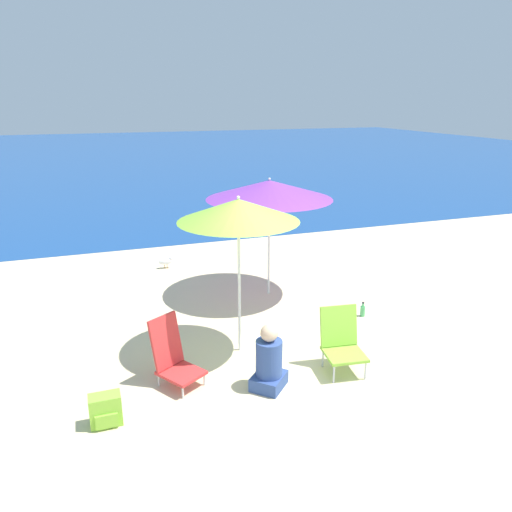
% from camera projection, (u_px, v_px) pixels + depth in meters
% --- Properties ---
extents(ground_plane, '(60.00, 60.00, 0.00)m').
position_uv_depth(ground_plane, '(342.00, 384.00, 5.88)').
color(ground_plane, beige).
extents(sea_water, '(60.00, 40.00, 0.01)m').
position_uv_depth(sea_water, '(125.00, 154.00, 29.62)').
color(sea_water, '#19478C').
rests_on(sea_water, ground).
extents(beach_umbrella_purple, '(2.07, 2.07, 2.00)m').
position_uv_depth(beach_umbrella_purple, '(269.00, 190.00, 8.07)').
color(beach_umbrella_purple, white).
rests_on(beach_umbrella_purple, ground).
extents(beach_umbrella_lime, '(1.52, 1.52, 2.09)m').
position_uv_depth(beach_umbrella_lime, '(238.00, 210.00, 6.11)').
color(beach_umbrella_lime, white).
rests_on(beach_umbrella_lime, ground).
extents(beach_chair_red, '(0.64, 0.68, 0.81)m').
position_uv_depth(beach_chair_red, '(173.00, 355.00, 5.83)').
color(beach_chair_red, silver).
rests_on(beach_chair_red, ground).
extents(beach_chair_lime, '(0.53, 0.59, 0.78)m').
position_uv_depth(beach_chair_lime, '(341.00, 340.00, 6.13)').
color(beach_chair_lime, silver).
rests_on(beach_chair_lime, ground).
extents(person_seated_near, '(0.52, 0.52, 0.80)m').
position_uv_depth(person_seated_near, '(269.00, 362.00, 5.73)').
color(person_seated_near, '#334C8C').
rests_on(person_seated_near, ground).
extents(backpack_lime, '(0.32, 0.22, 0.34)m').
position_uv_depth(backpack_lime, '(106.00, 410.00, 5.12)').
color(backpack_lime, '#8ECC3D').
rests_on(backpack_lime, ground).
extents(water_bottle, '(0.07, 0.07, 0.23)m').
position_uv_depth(water_bottle, '(363.00, 311.00, 7.69)').
color(water_bottle, '#4CB266').
rests_on(water_bottle, ground).
extents(seagull, '(0.27, 0.11, 0.23)m').
position_uv_depth(seagull, '(166.00, 261.00, 9.85)').
color(seagull, gold).
rests_on(seagull, ground).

